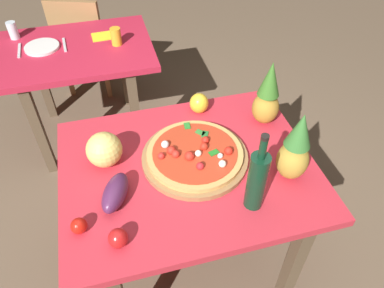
% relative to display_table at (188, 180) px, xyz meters
% --- Properties ---
extents(ground_plane, '(10.00, 10.00, 0.00)m').
position_rel_display_table_xyz_m(ground_plane, '(0.00, 0.00, -0.65)').
color(ground_plane, brown).
extents(display_table, '(1.12, 0.89, 0.74)m').
position_rel_display_table_xyz_m(display_table, '(0.00, 0.00, 0.00)').
color(display_table, brown).
rests_on(display_table, ground_plane).
extents(background_table, '(1.00, 0.73, 0.74)m').
position_rel_display_table_xyz_m(background_table, '(-0.45, 1.19, -0.02)').
color(background_table, brown).
rests_on(background_table, ground_plane).
extents(dining_chair, '(0.51, 0.51, 0.85)m').
position_rel_display_table_xyz_m(dining_chair, '(-0.41, 1.78, -0.16)').
color(dining_chair, '#976D42').
rests_on(dining_chair, ground_plane).
extents(pizza_board, '(0.48, 0.48, 0.02)m').
position_rel_display_table_xyz_m(pizza_board, '(0.04, 0.03, 0.11)').
color(pizza_board, '#976D42').
rests_on(pizza_board, display_table).
extents(pizza, '(0.43, 0.43, 0.06)m').
position_rel_display_table_xyz_m(pizza, '(0.04, 0.03, 0.13)').
color(pizza, tan).
rests_on(pizza, pizza_board).
extents(wine_bottle, '(0.08, 0.08, 0.38)m').
position_rel_display_table_xyz_m(wine_bottle, '(0.20, -0.27, 0.24)').
color(wine_bottle, '#0E331F').
rests_on(wine_bottle, display_table).
extents(pineapple_left, '(0.13, 0.13, 0.34)m').
position_rel_display_table_xyz_m(pineapple_left, '(0.41, -0.16, 0.25)').
color(pineapple_left, '#B29035').
rests_on(pineapple_left, display_table).
extents(pineapple_right, '(0.13, 0.13, 0.34)m').
position_rel_display_table_xyz_m(pineapple_right, '(0.45, 0.20, 0.25)').
color(pineapple_right, '#B2852E').
rests_on(pineapple_right, display_table).
extents(melon, '(0.16, 0.16, 0.16)m').
position_rel_display_table_xyz_m(melon, '(-0.35, 0.12, 0.17)').
color(melon, '#F1D36D').
rests_on(melon, display_table).
extents(bell_pepper, '(0.10, 0.10, 0.11)m').
position_rel_display_table_xyz_m(bell_pepper, '(0.15, 0.36, 0.14)').
color(bell_pepper, yellow).
rests_on(bell_pepper, display_table).
extents(eggplant, '(0.17, 0.22, 0.09)m').
position_rel_display_table_xyz_m(eggplant, '(-0.33, -0.10, 0.14)').
color(eggplant, '#51234B').
rests_on(eggplant, display_table).
extents(tomato_near_board, '(0.06, 0.06, 0.06)m').
position_rel_display_table_xyz_m(tomato_near_board, '(-0.48, -0.22, 0.13)').
color(tomato_near_board, red).
rests_on(tomato_near_board, display_table).
extents(tomato_by_bottle, '(0.07, 0.07, 0.07)m').
position_rel_display_table_xyz_m(tomato_by_bottle, '(-0.34, -0.31, 0.13)').
color(tomato_by_bottle, red).
rests_on(tomato_by_bottle, display_table).
extents(drinking_glass_juice, '(0.07, 0.07, 0.11)m').
position_rel_display_table_xyz_m(drinking_glass_juice, '(-0.18, 1.16, 0.15)').
color(drinking_glass_juice, gold).
rests_on(drinking_glass_juice, background_table).
extents(drinking_glass_water, '(0.06, 0.06, 0.11)m').
position_rel_display_table_xyz_m(drinking_glass_water, '(-0.83, 1.42, 0.15)').
color(drinking_glass_water, silver).
rests_on(drinking_glass_water, background_table).
extents(dinner_plate, '(0.22, 0.22, 0.02)m').
position_rel_display_table_xyz_m(dinner_plate, '(-0.65, 1.24, 0.10)').
color(dinner_plate, white).
rests_on(dinner_plate, background_table).
extents(fork_utensil, '(0.02, 0.18, 0.01)m').
position_rel_display_table_xyz_m(fork_utensil, '(-0.79, 1.24, 0.10)').
color(fork_utensil, silver).
rests_on(fork_utensil, background_table).
extents(knife_utensil, '(0.03, 0.18, 0.01)m').
position_rel_display_table_xyz_m(knife_utensil, '(-0.51, 1.24, 0.10)').
color(knife_utensil, silver).
rests_on(knife_utensil, background_table).
extents(napkin_folded, '(0.15, 0.13, 0.01)m').
position_rel_display_table_xyz_m(napkin_folded, '(-0.26, 1.29, 0.10)').
color(napkin_folded, yellow).
rests_on(napkin_folded, background_table).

